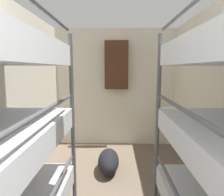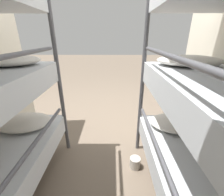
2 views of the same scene
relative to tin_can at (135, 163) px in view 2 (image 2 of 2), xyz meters
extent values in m
plane|color=#6B5B4C|center=(0.38, -0.89, -0.06)|extent=(20.00, 20.00, 0.00)
cylinder|color=#4C4C51|center=(-0.07, -0.32, 0.87)|extent=(0.04, 0.04, 1.87)
cube|color=silver|center=(-0.43, 0.55, 0.31)|extent=(0.71, 1.78, 0.20)
ellipsoid|color=silver|center=(-0.43, -0.10, 0.46)|extent=(0.57, 0.40, 0.09)
cylinder|color=#4C4C51|center=(-0.07, 0.55, 0.55)|extent=(0.03, 1.52, 0.03)
ellipsoid|color=silver|center=(-0.43, -0.10, 1.10)|extent=(0.57, 0.40, 0.09)
cylinder|color=#4C4C51|center=(-0.07, 0.55, 1.19)|extent=(0.03, 1.52, 0.03)
cylinder|color=#4C4C51|center=(0.83, -0.32, 0.87)|extent=(0.04, 0.04, 1.87)
ellipsoid|color=silver|center=(1.19, -0.10, 0.46)|extent=(0.57, 0.40, 0.09)
cylinder|color=#4C4C51|center=(0.83, 0.55, 0.55)|extent=(0.03, 1.52, 0.03)
ellipsoid|color=silver|center=(1.19, -0.10, 1.10)|extent=(0.57, 0.40, 0.09)
cylinder|color=#B7B2A8|center=(0.00, 0.00, 0.00)|extent=(0.12, 0.12, 0.12)
camera|label=1|loc=(0.39, -0.64, 1.46)|focal=32.00mm
camera|label=2|loc=(0.24, 1.26, 1.29)|focal=24.00mm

